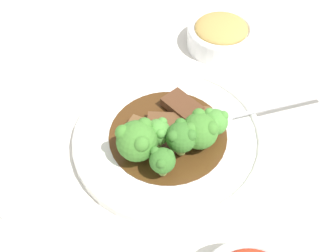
% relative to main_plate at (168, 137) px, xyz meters
% --- Properties ---
extents(ground_plane, '(4.00, 4.00, 0.00)m').
position_rel_main_plate_xyz_m(ground_plane, '(0.00, 0.00, -0.01)').
color(ground_plane, silver).
extents(main_plate, '(0.27, 0.27, 0.02)m').
position_rel_main_plate_xyz_m(main_plate, '(0.00, 0.00, 0.00)').
color(main_plate, white).
rests_on(main_plate, ground_plane).
extents(beef_strip_0, '(0.07, 0.07, 0.01)m').
position_rel_main_plate_xyz_m(beef_strip_0, '(-0.02, -0.05, 0.02)').
color(beef_strip_0, '#56331E').
rests_on(beef_strip_0, main_plate).
extents(beef_strip_1, '(0.07, 0.03, 0.01)m').
position_rel_main_plate_xyz_m(beef_strip_1, '(0.00, -0.02, 0.01)').
color(beef_strip_1, brown).
rests_on(beef_strip_1, main_plate).
extents(beef_strip_2, '(0.04, 0.05, 0.02)m').
position_rel_main_plate_xyz_m(beef_strip_2, '(0.05, 0.01, 0.02)').
color(beef_strip_2, brown).
rests_on(beef_strip_2, main_plate).
extents(beef_strip_3, '(0.04, 0.05, 0.01)m').
position_rel_main_plate_xyz_m(beef_strip_3, '(-0.04, -0.02, 0.01)').
color(beef_strip_3, brown).
rests_on(beef_strip_3, main_plate).
extents(broccoli_floret_0, '(0.04, 0.04, 0.05)m').
position_rel_main_plate_xyz_m(broccoli_floret_0, '(0.01, 0.02, 0.04)').
color(broccoli_floret_0, '#7FA84C').
rests_on(broccoli_floret_0, main_plate).
extents(broccoli_floret_1, '(0.05, 0.05, 0.05)m').
position_rel_main_plate_xyz_m(broccoli_floret_1, '(-0.04, 0.02, 0.04)').
color(broccoli_floret_1, '#8EB756').
rests_on(broccoli_floret_1, main_plate).
extents(broccoli_floret_2, '(0.04, 0.04, 0.04)m').
position_rel_main_plate_xyz_m(broccoli_floret_2, '(-0.06, -0.01, 0.03)').
color(broccoli_floret_2, '#7FA84C').
rests_on(broccoli_floret_2, main_plate).
extents(broccoli_floret_3, '(0.05, 0.05, 0.06)m').
position_rel_main_plate_xyz_m(broccoli_floret_3, '(0.04, 0.04, 0.04)').
color(broccoli_floret_3, '#8EB756').
rests_on(broccoli_floret_3, main_plate).
extents(broccoli_floret_4, '(0.04, 0.04, 0.05)m').
position_rel_main_plate_xyz_m(broccoli_floret_4, '(-0.02, 0.03, 0.04)').
color(broccoli_floret_4, '#8EB756').
rests_on(broccoli_floret_4, main_plate).
extents(broccoli_floret_5, '(0.03, 0.03, 0.04)m').
position_rel_main_plate_xyz_m(broccoli_floret_5, '(0.00, 0.07, 0.04)').
color(broccoli_floret_5, '#7FA84C').
rests_on(broccoli_floret_5, main_plate).
extents(serving_spoon, '(0.21, 0.11, 0.01)m').
position_rel_main_plate_xyz_m(serving_spoon, '(-0.08, -0.03, 0.02)').
color(serving_spoon, '#B7B7BC').
rests_on(serving_spoon, main_plate).
extents(side_bowl_appetizer, '(0.12, 0.12, 0.05)m').
position_rel_main_plate_xyz_m(side_bowl_appetizer, '(-0.07, -0.23, 0.01)').
color(side_bowl_appetizer, white).
rests_on(side_bowl_appetizer, ground_plane).
extents(sauce_dish, '(0.06, 0.06, 0.01)m').
position_rel_main_plate_xyz_m(sauce_dish, '(0.18, 0.12, -0.00)').
color(sauce_dish, white).
rests_on(sauce_dish, ground_plane).
extents(paper_napkin, '(0.14, 0.11, 0.01)m').
position_rel_main_plate_xyz_m(paper_napkin, '(0.21, -0.12, -0.01)').
color(paper_napkin, silver).
rests_on(paper_napkin, ground_plane).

